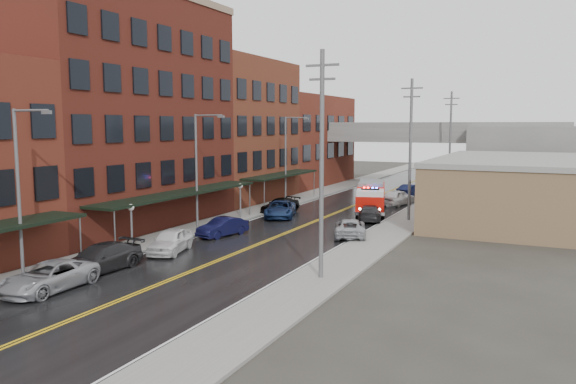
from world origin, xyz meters
The scene contains 32 objects.
road centered at (0.00, 30.00, 0.01)m, with size 11.00×160.00×0.02m, color black.
sidewalk_left centered at (-7.30, 30.00, 0.07)m, with size 3.00×160.00×0.15m, color slate.
sidewalk_right centered at (7.30, 30.00, 0.07)m, with size 3.00×160.00×0.15m, color slate.
curb_left centered at (-5.65, 30.00, 0.07)m, with size 0.30×160.00×0.15m, color gray.
curb_right centered at (5.65, 30.00, 0.07)m, with size 0.30×160.00×0.15m, color gray.
brick_building_b centered at (-13.30, 23.00, 9.00)m, with size 9.00×20.00×18.00m, color #4F1C14.
brick_building_c centered at (-13.30, 40.50, 7.50)m, with size 9.00×15.00×15.00m, color brown.
brick_building_far centered at (-13.30, 58.00, 6.00)m, with size 9.00×20.00×12.00m, color maroon.
tan_building centered at (16.00, 40.00, 2.50)m, with size 14.00×22.00×5.00m, color brown.
right_far_block centered at (18.00, 70.00, 4.00)m, with size 18.00×30.00×8.00m, color slate.
awning_1 centered at (-7.49, 23.00, 2.99)m, with size 2.60×18.00×3.09m.
awning_2 centered at (-7.49, 40.50, 2.99)m, with size 2.60×13.00×3.09m.
globe_lamp_1 centered at (-6.40, 16.00, 2.31)m, with size 0.44×0.44×3.12m.
globe_lamp_2 centered at (-6.40, 30.00, 2.31)m, with size 0.44×0.44×3.12m.
street_lamp_0 centered at (-6.55, 8.00, 5.19)m, with size 2.64×0.22×9.00m.
street_lamp_1 centered at (-6.55, 24.00, 5.19)m, with size 2.64×0.22×9.00m.
street_lamp_2 centered at (-6.55, 40.00, 5.19)m, with size 2.64×0.22×9.00m.
utility_pole_0 centered at (7.20, 15.00, 6.31)m, with size 1.80×0.24×12.00m.
utility_pole_1 centered at (7.20, 35.00, 6.31)m, with size 1.80×0.24×12.00m.
utility_pole_2 centered at (7.20, 55.00, 6.31)m, with size 1.80×0.24×12.00m.
overpass centered at (0.00, 62.00, 5.99)m, with size 40.00×10.00×7.50m.
fire_truck centered at (2.91, 38.12, 1.55)m, with size 4.72×8.24×2.87m.
parked_car_left_2 centered at (-4.25, 7.42, 0.71)m, with size 2.37×5.14×1.43m, color #9C9DA3.
parked_car_left_3 centered at (-4.61, 11.30, 0.77)m, with size 2.14×5.27×1.53m, color #242427.
parked_car_left_4 centered at (-3.95, 16.80, 0.77)m, with size 1.83×4.54×1.55m, color white.
parked_car_left_5 centered at (-3.75, 22.80, 0.69)m, with size 1.47×4.20×1.38m, color black.
parked_car_left_6 centered at (-3.64, 32.28, 0.73)m, with size 2.44×5.29×1.47m, color navy.
parked_car_left_7 centered at (-4.89, 34.80, 0.66)m, with size 1.85×4.56×1.32m, color black.
parked_car_right_0 centered at (4.85, 26.54, 0.67)m, with size 2.24×4.85×1.35m, color #999CA0.
parked_car_right_1 centered at (4.10, 33.94, 0.69)m, with size 1.93×4.74×1.38m, color #242426.
parked_car_right_2 centered at (3.93, 44.13, 0.81)m, with size 1.92×4.77×1.62m, color silver.
parked_car_right_3 centered at (3.60, 51.80, 0.71)m, with size 1.50×4.30×1.42m, color black.
Camera 1 is at (18.01, -12.01, 8.20)m, focal length 35.00 mm.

